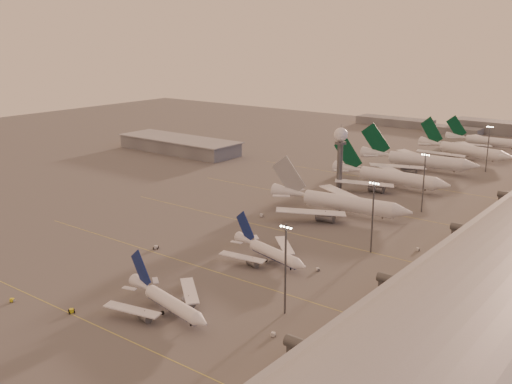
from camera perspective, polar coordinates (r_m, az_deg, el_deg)
The scene contains 26 objects.
ground at distance 198.28m, azimuth -11.20°, elevation -6.66°, with size 700.00×700.00×0.00m, color #5E5B5B.
taxiway_markings at distance 219.75m, azimuth 5.16°, elevation -4.23°, with size 180.00×185.25×0.02m.
hangar at distance 374.02m, azimuth -7.34°, elevation 4.49°, with size 82.00×27.00×8.50m.
radar_tower at distance 279.99m, azimuth 8.04°, elevation 4.35°, with size 6.40×6.40×31.10m.
mast_a at distance 156.72m, azimuth 2.82°, elevation -6.96°, with size 3.60×0.56×25.00m.
mast_b at distance 203.05m, azimuth 11.05°, elevation -2.02°, with size 3.60×0.56×25.00m.
mast_c at distance 253.63m, azimuth 15.69°, elevation 1.13°, with size 3.60×0.56×25.00m.
mast_d at distance 337.78m, azimuth 21.23°, elevation 4.06°, with size 3.60×0.56×25.00m.
distant_horizon at distance 470.56m, azimuth 20.32°, elevation 5.80°, with size 165.00×37.50×9.00m.
narrowbody_near at distance 162.68m, azimuth -8.42°, elevation -10.46°, with size 35.22×27.84×13.90m.
narrowbody_mid at distance 194.90m, azimuth 1.30°, elevation -5.87°, with size 34.49×27.18×13.73m.
widebody_white at distance 245.97m, azimuth 7.96°, elevation -1.27°, with size 61.86×49.32×21.78m.
greentail_a at distance 292.65m, azimuth 12.60°, elevation 1.18°, with size 60.84×49.16×22.11m.
greentail_b at distance 332.57m, azimuth 15.18°, elevation 2.72°, with size 64.93×52.23×23.59m.
greentail_c at distance 370.27m, azimuth 19.21°, elevation 3.60°, with size 60.41×48.23×22.30m.
greentail_d at distance 409.53m, azimuth 21.10°, elevation 4.39°, with size 53.17×42.97×19.32m.
gsv_truck_a at distance 180.81m, azimuth -22.12°, elevation -9.38°, with size 5.32×4.27×2.07m.
gsv_tug_near at distance 169.43m, azimuth -17.16°, elevation -10.78°, with size 3.74×4.27×1.05m.
gsv_catering_a at distance 150.24m, azimuth 1.73°, elevation -12.92°, with size 5.30×3.77×3.98m.
gsv_tug_mid at distance 209.31m, azimuth -9.52°, elevation -5.23°, with size 3.89×4.44×1.09m.
gsv_truck_b at distance 188.91m, azimuth 5.97°, elevation -7.23°, with size 5.25×3.57×2.00m.
gsv_truck_c at distance 240.94m, azimuth 0.64°, elevation -2.11°, with size 6.34×4.29×2.41m.
gsv_catering_b at distance 211.59m, azimuth 15.23°, elevation -4.95°, with size 4.90×2.80×3.80m.
gsv_tug_far at distance 269.10m, azimuth 5.93°, elevation -0.48°, with size 3.66×4.41×1.09m.
gsv_truck_d at distance 302.21m, azimuth 3.78°, elevation 1.41°, with size 3.47×5.61×2.13m.
gsv_tug_hangar at distance 302.43m, azimuth 17.04°, elevation 0.66°, with size 4.00×3.13×1.00m.
Camera 1 is at (140.60, -119.45, 72.65)m, focal length 42.00 mm.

